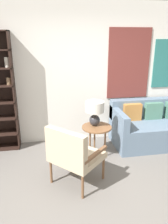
{
  "coord_description": "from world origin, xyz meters",
  "views": [
    {
      "loc": [
        -0.52,
        -2.19,
        2.05
      ],
      "look_at": [
        0.06,
        1.11,
        0.9
      ],
      "focal_mm": 35.0,
      "sensor_mm": 36.0,
      "label": 1
    }
  ],
  "objects": [
    {
      "name": "ground_plane",
      "position": [
        0.0,
        0.0,
        0.0
      ],
      "size": [
        14.0,
        14.0,
        0.0
      ],
      "primitive_type": "plane",
      "color": "#66605B"
    },
    {
      "name": "couch",
      "position": [
        1.6,
        1.57,
        0.34
      ],
      "size": [
        1.7,
        0.87,
        0.85
      ],
      "color": "slate",
      "rests_on": "ground_plane"
    },
    {
      "name": "table_lamp",
      "position": [
        0.29,
        1.31,
        0.85
      ],
      "size": [
        0.33,
        0.33,
        0.44
      ],
      "color": "#2D2D33",
      "rests_on": "side_table"
    },
    {
      "name": "side_table",
      "position": [
        0.31,
        1.25,
        0.5
      ],
      "size": [
        0.52,
        0.52,
        0.57
      ],
      "color": "brown",
      "rests_on": "ground_plane"
    },
    {
      "name": "wall_back",
      "position": [
        0.06,
        2.03,
        1.36
      ],
      "size": [
        6.4,
        0.08,
        2.7
      ],
      "color": "silver",
      "rests_on": "ground_plane"
    },
    {
      "name": "armchair",
      "position": [
        -0.21,
        0.49,
        0.53
      ],
      "size": [
        0.89,
        0.89,
        0.9
      ],
      "color": "brown",
      "rests_on": "ground_plane"
    }
  ]
}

